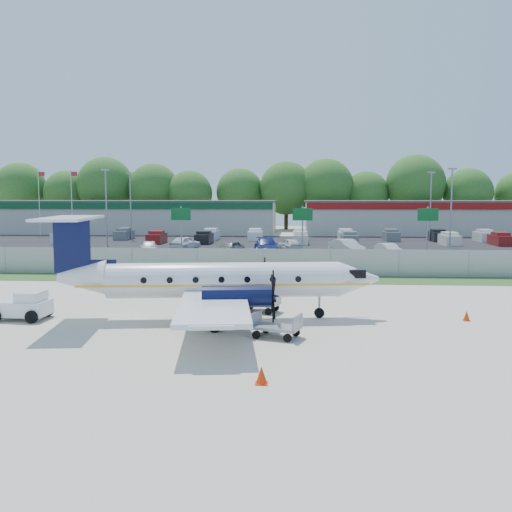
# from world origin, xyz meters

# --- Properties ---
(ground) EXTENTS (170.00, 170.00, 0.00)m
(ground) POSITION_xyz_m (0.00, 0.00, 0.00)
(ground) COLOR beige
(ground) RESTS_ON ground
(grass_verge) EXTENTS (170.00, 4.00, 0.02)m
(grass_verge) POSITION_xyz_m (0.00, 12.00, 0.01)
(grass_verge) COLOR #2D561E
(grass_verge) RESTS_ON ground
(access_road) EXTENTS (170.00, 8.00, 0.02)m
(access_road) POSITION_xyz_m (0.00, 19.00, 0.01)
(access_road) COLOR black
(access_road) RESTS_ON ground
(parking_lot) EXTENTS (170.00, 32.00, 0.02)m
(parking_lot) POSITION_xyz_m (0.00, 40.00, 0.01)
(parking_lot) COLOR black
(parking_lot) RESTS_ON ground
(perimeter_fence) EXTENTS (120.00, 0.06, 1.99)m
(perimeter_fence) POSITION_xyz_m (0.00, 14.00, 1.00)
(perimeter_fence) COLOR gray
(perimeter_fence) RESTS_ON ground
(building_west) EXTENTS (46.40, 12.40, 5.24)m
(building_west) POSITION_xyz_m (-24.00, 61.98, 2.63)
(building_west) COLOR beige
(building_west) RESTS_ON ground
(building_east) EXTENTS (44.40, 12.40, 5.24)m
(building_east) POSITION_xyz_m (26.00, 61.98, 2.63)
(building_east) COLOR beige
(building_east) RESTS_ON ground
(sign_left) EXTENTS (1.80, 0.26, 5.00)m
(sign_left) POSITION_xyz_m (-8.00, 22.91, 3.61)
(sign_left) COLOR gray
(sign_left) RESTS_ON ground
(sign_mid) EXTENTS (1.80, 0.26, 5.00)m
(sign_mid) POSITION_xyz_m (3.00, 22.91, 3.61)
(sign_mid) COLOR gray
(sign_mid) RESTS_ON ground
(sign_right) EXTENTS (1.80, 0.26, 5.00)m
(sign_right) POSITION_xyz_m (14.00, 22.91, 3.61)
(sign_right) COLOR gray
(sign_right) RESTS_ON ground
(flagpole_west) EXTENTS (1.06, 0.12, 10.00)m
(flagpole_west) POSITION_xyz_m (-35.92, 55.00, 5.64)
(flagpole_west) COLOR white
(flagpole_west) RESTS_ON ground
(flagpole_east) EXTENTS (1.06, 0.12, 10.00)m
(flagpole_east) POSITION_xyz_m (-30.92, 55.00, 5.64)
(flagpole_east) COLOR white
(flagpole_east) RESTS_ON ground
(light_pole_nw) EXTENTS (0.90, 0.35, 9.09)m
(light_pole_nw) POSITION_xyz_m (-20.00, 38.00, 5.23)
(light_pole_nw) COLOR gray
(light_pole_nw) RESTS_ON ground
(light_pole_ne) EXTENTS (0.90, 0.35, 9.09)m
(light_pole_ne) POSITION_xyz_m (20.00, 38.00, 5.23)
(light_pole_ne) COLOR gray
(light_pole_ne) RESTS_ON ground
(light_pole_sw) EXTENTS (0.90, 0.35, 9.09)m
(light_pole_sw) POSITION_xyz_m (-20.00, 48.00, 5.23)
(light_pole_sw) COLOR gray
(light_pole_sw) RESTS_ON ground
(light_pole_se) EXTENTS (0.90, 0.35, 9.09)m
(light_pole_se) POSITION_xyz_m (20.00, 48.00, 5.23)
(light_pole_se) COLOR gray
(light_pole_se) RESTS_ON ground
(tree_line) EXTENTS (112.00, 6.00, 14.00)m
(tree_line) POSITION_xyz_m (0.00, 74.00, 0.00)
(tree_line) COLOR #2B5E1B
(tree_line) RESTS_ON ground
(aircraft) EXTENTS (16.12, 15.85, 4.94)m
(aircraft) POSITION_xyz_m (-1.36, -1.40, 1.91)
(aircraft) COLOR white
(aircraft) RESTS_ON ground
(pushback_tug) EXTENTS (2.59, 1.90, 1.36)m
(pushback_tug) POSITION_xyz_m (-10.65, -2.07, 0.65)
(pushback_tug) COLOR white
(pushback_tug) RESTS_ON ground
(baggage_cart_near) EXTENTS (2.24, 1.74, 1.04)m
(baggage_cart_near) POSITION_xyz_m (0.56, 0.44, 0.48)
(baggage_cart_near) COLOR gray
(baggage_cart_near) RESTS_ON ground
(baggage_cart_far) EXTENTS (2.23, 1.74, 1.03)m
(baggage_cart_far) POSITION_xyz_m (1.61, -4.82, 0.48)
(baggage_cart_far) COLOR gray
(baggage_cart_far) RESTS_ON ground
(cone_nose) EXTENTS (0.34, 0.34, 0.48)m
(cone_nose) POSITION_xyz_m (10.54, -0.93, 0.23)
(cone_nose) COLOR red
(cone_nose) RESTS_ON ground
(cone_port_wing) EXTENTS (0.41, 0.41, 0.58)m
(cone_port_wing) POSITION_xyz_m (1.34, -10.78, 0.27)
(cone_port_wing) COLOR red
(cone_port_wing) RESTS_ON ground
(cone_starboard_wing) EXTENTS (0.38, 0.38, 0.54)m
(cone_starboard_wing) POSITION_xyz_m (-0.93, 7.60, 0.26)
(cone_starboard_wing) COLOR red
(cone_starboard_wing) RESTS_ON ground
(road_car_west) EXTENTS (4.94, 2.44, 1.35)m
(road_car_west) POSITION_xyz_m (-21.98, 17.13, 0.00)
(road_car_west) COLOR silver
(road_car_west) RESTS_ON ground
(road_car_mid) EXTENTS (4.43, 2.76, 1.38)m
(road_car_mid) POSITION_xyz_m (2.32, 20.39, 0.00)
(road_car_mid) COLOR black
(road_car_mid) RESTS_ON ground
(parked_car_a) EXTENTS (2.57, 4.53, 1.45)m
(parked_car_a) POSITION_xyz_m (-12.43, 28.34, 0.00)
(parked_car_a) COLOR silver
(parked_car_a) RESTS_ON ground
(parked_car_b) EXTENTS (3.10, 4.61, 1.46)m
(parked_car_b) POSITION_xyz_m (-4.22, 28.37, 0.00)
(parked_car_b) COLOR #595B5E
(parked_car_b) RESTS_ON ground
(parked_car_c) EXTENTS (2.91, 5.96, 1.67)m
(parked_car_c) POSITION_xyz_m (-0.58, 29.43, 0.00)
(parked_car_c) COLOR navy
(parked_car_c) RESTS_ON ground
(parked_car_d) EXTENTS (3.56, 5.17, 1.61)m
(parked_car_d) POSITION_xyz_m (7.53, 29.14, 0.00)
(parked_car_d) COLOR beige
(parked_car_d) RESTS_ON ground
(parked_car_e) EXTENTS (2.55, 4.15, 1.29)m
(parked_car_e) POSITION_xyz_m (11.55, 28.26, 0.00)
(parked_car_e) COLOR silver
(parked_car_e) RESTS_ON ground
(parked_car_f) EXTENTS (3.28, 4.78, 1.51)m
(parked_car_f) POSITION_xyz_m (-9.89, 34.21, 0.00)
(parked_car_f) COLOR silver
(parked_car_f) RESTS_ON ground
(parked_car_g) EXTENTS (2.96, 4.06, 1.29)m
(parked_car_g) POSITION_xyz_m (1.73, 34.43, 0.00)
(parked_car_g) COLOR silver
(parked_car_g) RESTS_ON ground
(far_parking_rows) EXTENTS (56.00, 10.00, 1.60)m
(far_parking_rows) POSITION_xyz_m (0.00, 45.00, 0.00)
(far_parking_rows) COLOR gray
(far_parking_rows) RESTS_ON ground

